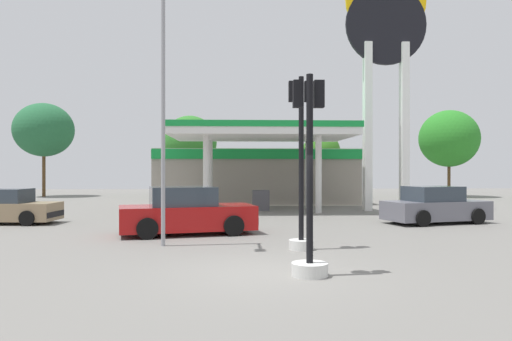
% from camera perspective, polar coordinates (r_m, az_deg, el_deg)
% --- Properties ---
extents(ground_plane, '(90.00, 90.00, 0.00)m').
position_cam_1_polar(ground_plane, '(10.53, 1.14, -11.95)').
color(ground_plane, slate).
rests_on(ground_plane, ground).
extents(gas_station, '(12.89, 13.12, 4.55)m').
position_cam_1_polar(gas_station, '(31.63, -0.01, -0.19)').
color(gas_station, gray).
rests_on(gas_station, ground).
extents(station_pole_sign, '(4.40, 0.56, 13.59)m').
position_cam_1_polar(station_pole_sign, '(27.62, 15.21, 13.85)').
color(station_pole_sign, white).
rests_on(station_pole_sign, ground).
extents(car_0, '(4.56, 2.84, 1.52)m').
position_cam_1_polar(car_0, '(21.03, 20.57, -4.03)').
color(car_0, black).
rests_on(car_0, ground).
extents(car_1, '(4.83, 2.89, 1.62)m').
position_cam_1_polar(car_1, '(16.56, -8.25, -4.98)').
color(car_1, black).
rests_on(car_1, ground).
extents(car_2, '(4.08, 2.02, 1.42)m').
position_cam_1_polar(car_2, '(22.03, -27.55, -3.96)').
color(car_2, black).
rests_on(car_2, ground).
extents(traffic_signal_0, '(0.75, 0.75, 4.17)m').
position_cam_1_polar(traffic_signal_0, '(9.99, 6.37, -3.94)').
color(traffic_signal_0, silver).
rests_on(traffic_signal_0, ground).
extents(traffic_signal_1, '(0.68, 0.70, 4.76)m').
position_cam_1_polar(traffic_signal_1, '(13.24, 5.38, -1.15)').
color(traffic_signal_1, silver).
rests_on(traffic_signal_1, ground).
extents(tree_0, '(4.78, 4.78, 7.65)m').
position_cam_1_polar(tree_0, '(42.97, -23.95, 4.43)').
color(tree_0, brown).
rests_on(tree_0, ground).
extents(tree_1, '(4.40, 4.40, 6.64)m').
position_cam_1_polar(tree_1, '(39.73, -7.87, 3.38)').
color(tree_1, brown).
rests_on(tree_1, ground).
extents(tree_2, '(3.05, 3.05, 5.23)m').
position_cam_1_polar(tree_2, '(39.11, 7.79, 2.18)').
color(tree_2, brown).
rests_on(tree_2, ground).
extents(tree_3, '(4.74, 4.74, 7.03)m').
position_cam_1_polar(tree_3, '(41.93, 22.00, 3.54)').
color(tree_3, brown).
rests_on(tree_3, ground).
extents(corner_streetlamp, '(0.24, 1.48, 7.78)m').
position_cam_1_polar(corner_streetlamp, '(14.06, -11.12, 9.98)').
color(corner_streetlamp, gray).
rests_on(corner_streetlamp, ground).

